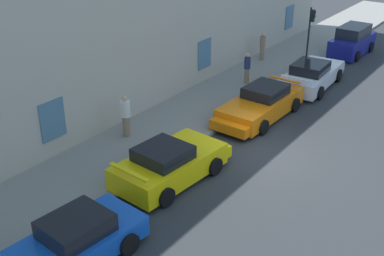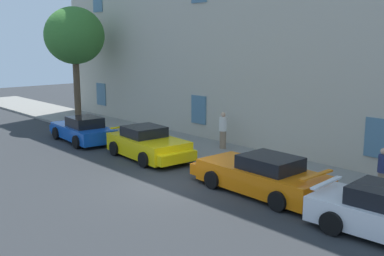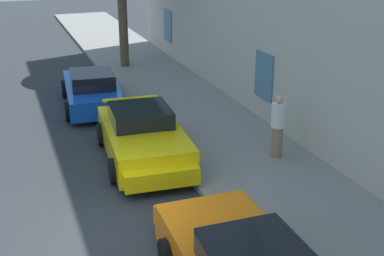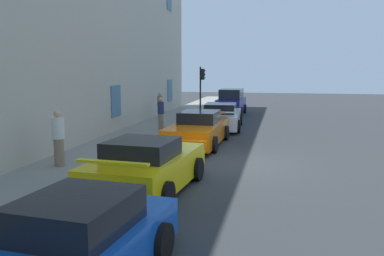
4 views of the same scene
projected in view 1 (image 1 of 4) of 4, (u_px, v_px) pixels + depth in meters
The scene contains 11 objects.
ground_plane at pixel (264, 154), 19.17m from camera, with size 80.00×80.00×0.00m, color #2B2D30.
sidewalk at pixel (175, 124), 21.43m from camera, with size 60.00×3.73×0.14m, color gray.
sportscar_red_lead at pixel (63, 249), 13.23m from camera, with size 4.90×2.34×1.34m.
sportscar_yellow_flank at pixel (173, 162), 17.35m from camera, with size 4.61×2.47×1.39m.
sportscar_white_middle at pixel (259, 106), 21.87m from camera, with size 5.15×2.20×1.37m.
sportscar_tail_end at pixel (313, 74), 25.52m from camera, with size 5.20×2.36×1.35m.
hatchback_parked at pixel (352, 41), 30.23m from camera, with size 3.98×1.84×1.76m.
traffic_light at pixel (311, 25), 28.00m from camera, with size 0.22×0.36×3.09m.
pedestrian_admiring at pixel (126, 116), 19.88m from camera, with size 0.48×0.48×1.75m.
pedestrian_strolling at pixel (262, 46), 28.75m from camera, with size 0.37×0.37×1.63m.
pedestrian_bystander at pixel (247, 68), 25.36m from camera, with size 0.38×0.38×1.59m.
Camera 1 is at (-15.27, -7.55, 9.27)m, focal length 46.55 mm.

